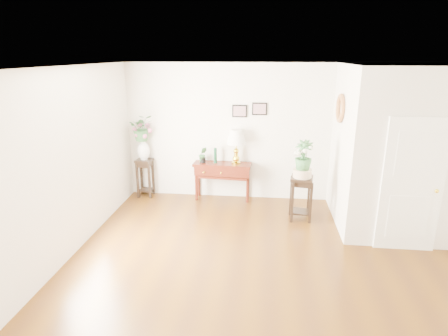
# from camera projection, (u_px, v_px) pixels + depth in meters

# --- Properties ---
(floor) EXTENTS (6.00, 5.50, 0.02)m
(floor) POSITION_uv_depth(u_px,v_px,m) (269.00, 267.00, 5.42)
(floor) COLOR #47280E
(floor) RESTS_ON ground
(ceiling) EXTENTS (6.00, 5.50, 0.02)m
(ceiling) POSITION_uv_depth(u_px,v_px,m) (278.00, 67.00, 4.60)
(ceiling) COLOR white
(ceiling) RESTS_ON ground
(wall_back) EXTENTS (6.00, 0.02, 2.80)m
(wall_back) POSITION_uv_depth(u_px,v_px,m) (271.00, 133.00, 7.62)
(wall_back) COLOR silver
(wall_back) RESTS_ON ground
(wall_front) EXTENTS (6.00, 0.02, 2.80)m
(wall_front) POSITION_uv_depth(u_px,v_px,m) (279.00, 309.00, 2.40)
(wall_front) COLOR silver
(wall_front) RESTS_ON ground
(wall_left) EXTENTS (0.02, 5.50, 2.80)m
(wall_left) POSITION_uv_depth(u_px,v_px,m) (61.00, 168.00, 5.33)
(wall_left) COLOR silver
(wall_left) RESTS_ON ground
(partition) EXTENTS (1.80, 1.95, 2.80)m
(partition) POSITION_uv_depth(u_px,v_px,m) (394.00, 148.00, 6.47)
(partition) COLOR silver
(partition) RESTS_ON floor
(door) EXTENTS (0.90, 0.05, 2.10)m
(door) POSITION_uv_depth(u_px,v_px,m) (412.00, 186.00, 5.63)
(door) COLOR white
(door) RESTS_ON floor
(art_print_left) EXTENTS (0.30, 0.02, 0.25)m
(art_print_left) POSITION_uv_depth(u_px,v_px,m) (240.00, 111.00, 7.54)
(art_print_left) COLOR black
(art_print_left) RESTS_ON wall_back
(art_print_right) EXTENTS (0.30, 0.02, 0.25)m
(art_print_right) POSITION_uv_depth(u_px,v_px,m) (260.00, 109.00, 7.48)
(art_print_right) COLOR black
(art_print_right) RESTS_ON wall_back
(wall_ornament) EXTENTS (0.07, 0.51, 0.51)m
(wall_ornament) POSITION_uv_depth(u_px,v_px,m) (340.00, 108.00, 6.50)
(wall_ornament) COLOR #B36B33
(wall_ornament) RESTS_ON partition
(console_table) EXTENTS (1.21, 0.47, 0.79)m
(console_table) POSITION_uv_depth(u_px,v_px,m) (222.00, 181.00, 7.85)
(console_table) COLOR #41140D
(console_table) RESTS_ON floor
(table_lamp) EXTENTS (0.48, 0.48, 0.71)m
(table_lamp) POSITION_uv_depth(u_px,v_px,m) (236.00, 147.00, 7.60)
(table_lamp) COLOR yellow
(table_lamp) RESTS_ON console_table
(green_vase) EXTENTS (0.08, 0.08, 0.32)m
(green_vase) POSITION_uv_depth(u_px,v_px,m) (215.00, 155.00, 7.70)
(green_vase) COLOR #0F3620
(green_vase) RESTS_ON console_table
(potted_plant) EXTENTS (0.20, 0.17, 0.31)m
(potted_plant) POSITION_uv_depth(u_px,v_px,m) (203.00, 155.00, 7.73)
(potted_plant) COLOR #346935
(potted_plant) RESTS_ON console_table
(plant_stand_a) EXTENTS (0.35, 0.35, 0.82)m
(plant_stand_a) POSITION_uv_depth(u_px,v_px,m) (145.00, 178.00, 8.02)
(plant_stand_a) COLOR black
(plant_stand_a) RESTS_ON floor
(porcelain_vase) EXTENTS (0.33, 0.33, 0.45)m
(porcelain_vase) POSITION_uv_depth(u_px,v_px,m) (143.00, 149.00, 7.84)
(porcelain_vase) COLOR silver
(porcelain_vase) RESTS_ON plant_stand_a
(lily_arrangement) EXTENTS (0.60, 0.56, 0.55)m
(lily_arrangement) POSITION_uv_depth(u_px,v_px,m) (142.00, 128.00, 7.70)
(lily_arrangement) COLOR #346935
(lily_arrangement) RESTS_ON porcelain_vase
(plant_stand_b) EXTENTS (0.44, 0.44, 0.82)m
(plant_stand_b) POSITION_uv_depth(u_px,v_px,m) (301.00, 198.00, 6.88)
(plant_stand_b) COLOR black
(plant_stand_b) RESTS_ON floor
(ceramic_bowl) EXTENTS (0.40, 0.40, 0.15)m
(ceramic_bowl) POSITION_uv_depth(u_px,v_px,m) (302.00, 173.00, 6.74)
(ceramic_bowl) COLOR beige
(ceramic_bowl) RESTS_ON plant_stand_b
(narcissus) EXTENTS (0.40, 0.40, 0.56)m
(narcissus) POSITION_uv_depth(u_px,v_px,m) (303.00, 156.00, 6.65)
(narcissus) COLOR #346935
(narcissus) RESTS_ON ceramic_bowl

